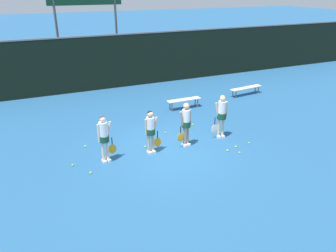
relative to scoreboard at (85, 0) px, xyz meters
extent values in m
plane|color=#235684|center=(0.57, -10.53, -4.86)|extent=(140.00, 140.00, 0.00)
cube|color=black|center=(0.57, -1.96, -3.33)|extent=(60.00, 0.06, 3.06)
cube|color=slate|center=(0.57, -1.96, -1.76)|extent=(60.00, 0.08, 0.08)
cylinder|color=#515156|center=(-1.77, 0.00, -1.80)|extent=(0.14, 0.14, 6.12)
cylinder|color=#515156|center=(1.77, 0.00, -1.80)|extent=(0.14, 0.14, 6.12)
cube|color=silver|center=(3.10, -6.86, -4.40)|extent=(1.74, 0.37, 0.04)
cylinder|color=slate|center=(3.81, -6.73, -4.64)|extent=(0.06, 0.06, 0.44)
cylinder|color=slate|center=(3.81, -6.98, -4.64)|extent=(0.06, 0.06, 0.44)
cylinder|color=slate|center=(2.38, -6.74, -4.64)|extent=(0.06, 0.06, 0.44)
cylinder|color=slate|center=(2.39, -6.99, -4.64)|extent=(0.06, 0.06, 0.44)
cube|color=silver|center=(7.26, -6.31, -4.45)|extent=(2.06, 0.58, 0.04)
cylinder|color=slate|center=(8.07, -6.09, -4.66)|extent=(0.06, 0.06, 0.39)
cylinder|color=slate|center=(8.10, -6.34, -4.66)|extent=(0.06, 0.06, 0.39)
cylinder|color=slate|center=(6.41, -6.27, -4.66)|extent=(0.06, 0.06, 0.39)
cylinder|color=slate|center=(6.44, -6.52, -4.66)|extent=(0.06, 0.06, 0.39)
cylinder|color=beige|center=(-1.72, -10.51, -4.45)|extent=(0.10, 0.10, 0.81)
cylinder|color=beige|center=(-1.88, -10.54, -4.45)|extent=(0.10, 0.10, 0.81)
cube|color=white|center=(-1.71, -10.54, -4.81)|extent=(0.15, 0.26, 0.09)
cube|color=white|center=(-1.88, -10.57, -4.81)|extent=(0.15, 0.26, 0.09)
cylinder|color=#16422B|center=(-1.80, -10.52, -3.97)|extent=(0.34, 0.34, 0.22)
cylinder|color=white|center=(-1.80, -10.52, -3.71)|extent=(0.30, 0.30, 0.68)
sphere|color=beige|center=(-1.80, -10.52, -3.28)|extent=(0.20, 0.20, 0.20)
sphere|color=#4C331E|center=(-1.80, -10.50, -3.25)|extent=(0.18, 0.18, 0.18)
cylinder|color=beige|center=(-1.61, -10.49, -3.73)|extent=(0.22, 0.11, 0.64)
cylinder|color=beige|center=(-1.98, -10.55, -3.73)|extent=(0.08, 0.08, 0.64)
cylinder|color=black|center=(-1.53, -10.50, -4.13)|extent=(0.03, 0.03, 0.26)
ellipsoid|color=orange|center=(-1.53, -10.50, -4.44)|extent=(0.29, 0.03, 0.36)
cylinder|color=tan|center=(-0.05, -10.56, -4.47)|extent=(0.10, 0.10, 0.78)
cylinder|color=tan|center=(-0.20, -10.57, -4.47)|extent=(0.10, 0.10, 0.78)
cube|color=white|center=(-0.04, -10.59, -4.81)|extent=(0.13, 0.25, 0.09)
cube|color=white|center=(-0.20, -10.60, -4.81)|extent=(0.13, 0.25, 0.09)
cylinder|color=#16422B|center=(-0.12, -10.57, -4.00)|extent=(0.33, 0.33, 0.22)
cylinder|color=white|center=(-0.12, -10.57, -3.77)|extent=(0.29, 0.29, 0.62)
sphere|color=tan|center=(-0.12, -10.57, -3.35)|extent=(0.22, 0.22, 0.22)
sphere|color=black|center=(-0.13, -10.55, -3.32)|extent=(0.21, 0.21, 0.21)
cylinder|color=tan|center=(0.06, -10.55, -3.79)|extent=(0.20, 0.09, 0.59)
cylinder|color=tan|center=(-0.30, -10.58, -3.79)|extent=(0.08, 0.08, 0.59)
cylinder|color=black|center=(0.14, -10.57, -4.16)|extent=(0.03, 0.03, 0.27)
ellipsoid|color=orange|center=(0.14, -10.57, -4.48)|extent=(0.28, 0.03, 0.37)
cylinder|color=tan|center=(1.39, -10.55, -4.45)|extent=(0.10, 0.10, 0.82)
cylinder|color=tan|center=(1.23, -10.58, -4.45)|extent=(0.10, 0.10, 0.82)
cube|color=white|center=(1.39, -10.58, -4.81)|extent=(0.15, 0.26, 0.09)
cube|color=white|center=(1.23, -10.61, -4.81)|extent=(0.15, 0.26, 0.09)
cylinder|color=#16422B|center=(1.31, -10.57, -3.96)|extent=(0.34, 0.34, 0.23)
cylinder|color=white|center=(1.31, -10.57, -3.71)|extent=(0.30, 0.30, 0.65)
sphere|color=tan|center=(1.31, -10.57, -3.27)|extent=(0.23, 0.23, 0.23)
sphere|color=#D8B772|center=(1.30, -10.55, -3.24)|extent=(0.21, 0.21, 0.21)
cylinder|color=tan|center=(1.12, -10.60, -3.73)|extent=(0.21, 0.11, 0.62)
cylinder|color=tan|center=(1.48, -10.54, -3.73)|extent=(0.08, 0.08, 0.62)
cylinder|color=black|center=(1.05, -10.63, -4.12)|extent=(0.03, 0.03, 0.25)
ellipsoid|color=orange|center=(1.05, -10.63, -4.42)|extent=(0.26, 0.03, 0.35)
cylinder|color=beige|center=(3.02, -10.48, -4.44)|extent=(0.10, 0.10, 0.84)
cylinder|color=beige|center=(2.85, -10.45, -4.44)|extent=(0.10, 0.10, 0.84)
cube|color=white|center=(3.02, -10.50, -4.81)|extent=(0.15, 0.26, 0.09)
cube|color=white|center=(2.84, -10.48, -4.81)|extent=(0.15, 0.26, 0.09)
cylinder|color=#16422B|center=(2.93, -10.46, -3.93)|extent=(0.37, 0.37, 0.25)
cylinder|color=white|center=(2.93, -10.46, -3.67)|extent=(0.32, 0.32, 0.69)
sphere|color=beige|center=(2.93, -10.46, -3.22)|extent=(0.22, 0.22, 0.22)
sphere|color=#D8B772|center=(2.94, -10.44, -3.19)|extent=(0.20, 0.20, 0.20)
cylinder|color=beige|center=(2.74, -10.43, -3.69)|extent=(0.22, 0.11, 0.66)
cylinder|color=beige|center=(3.12, -10.49, -3.69)|extent=(0.08, 0.08, 0.65)
cylinder|color=black|center=(2.65, -10.43, -4.11)|extent=(0.03, 0.03, 0.29)
ellipsoid|color=silver|center=(2.65, -10.43, -4.46)|extent=(0.30, 0.03, 0.40)
sphere|color=#CCE033|center=(-2.92, -10.37, -4.82)|extent=(0.07, 0.07, 0.07)
sphere|color=#CCE033|center=(-2.47, -11.12, -4.82)|extent=(0.07, 0.07, 0.07)
sphere|color=#CCE033|center=(1.05, -9.23, -4.82)|extent=(0.07, 0.07, 0.07)
sphere|color=#CCE033|center=(2.81, -11.96, -4.82)|extent=(0.07, 0.07, 0.07)
sphere|color=#CCE033|center=(2.98, -11.51, -4.82)|extent=(0.07, 0.07, 0.07)
sphere|color=#CCE033|center=(2.50, -11.64, -4.82)|extent=(0.07, 0.07, 0.07)
sphere|color=#CCE033|center=(-2.25, -9.12, -4.82)|extent=(0.07, 0.07, 0.07)
sphere|color=#CCE033|center=(-1.30, -9.69, -4.82)|extent=(0.07, 0.07, 0.07)
sphere|color=#CCE033|center=(-0.18, -10.09, -4.82)|extent=(0.07, 0.07, 0.07)
sphere|color=#CCE033|center=(2.47, -8.95, -4.82)|extent=(0.07, 0.07, 0.07)
sphere|color=#CCE033|center=(3.62, -11.45, -4.82)|extent=(0.07, 0.07, 0.07)
camera|label=1|loc=(-3.93, -20.57, 0.82)|focal=35.00mm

